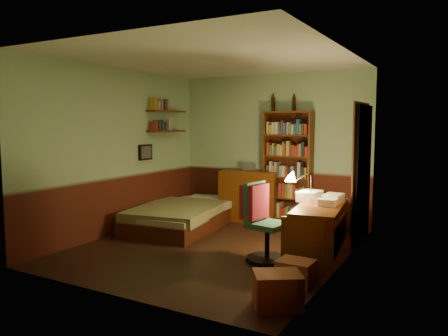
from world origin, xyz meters
The scene contains 24 objects.
floor centered at (0.00, 0.00, -0.01)m, with size 3.50×4.00×0.02m, color black.
ceiling centered at (0.00, 0.00, 2.61)m, with size 3.50×4.00×0.02m, color silver.
wall_back centered at (0.00, 2.01, 1.30)m, with size 3.50×0.02×2.60m, color #99BC93.
wall_left centered at (-1.76, 0.00, 1.30)m, with size 0.02×4.00×2.60m, color #99BC93.
wall_right centered at (1.76, 0.00, 1.30)m, with size 0.02×4.00×2.60m, color #99BC93.
wall_front centered at (0.00, -2.01, 1.30)m, with size 3.50×0.02×2.60m, color #99BC93.
doorway centered at (1.72, 1.30, 1.00)m, with size 0.06×0.90×2.00m, color black.
door_trim centered at (1.69, 1.30, 1.00)m, with size 0.02×0.98×2.08m, color #3C180D.
bed centered at (-1.08, 0.82, 0.33)m, with size 1.18×2.21×0.66m, color olive.
dresser centered at (-0.32, 1.76, 0.45)m, with size 1.02×0.51×0.90m, color #55270B.
mini_stereo centered at (-0.39, 1.89, 0.96)m, with size 0.23×0.17×0.12m, color #B2B2B7.
bookshelf centered at (0.36, 1.85, 0.97)m, with size 0.83×0.26×1.94m, color #55270B.
bottle_left centered at (0.03, 1.96, 2.07)m, with size 0.07×0.07×0.25m, color black.
bottle_right centered at (0.41, 1.96, 2.06)m, with size 0.06×0.06×0.23m, color black.
desk centered at (1.44, 0.17, 0.35)m, with size 0.54×1.31×0.70m, color #55270B.
paper_stack centered at (1.22, 0.42, 0.77)m, with size 0.25×0.34×0.14m, color silver.
desk_lamp centered at (1.26, 0.36, 1.03)m, with size 0.20×0.20×0.66m, color black.
office_chair centered at (0.90, -0.24, 0.47)m, with size 0.47×0.41×0.94m, color #2F6648.
red_jacket centered at (0.83, -0.14, 1.16)m, with size 0.20×0.37×0.44m, color #B52139.
wall_shelf_lower centered at (-1.64, 1.10, 1.60)m, with size 0.20×0.90×0.03m, color #55270B.
wall_shelf_upper centered at (-1.64, 1.10, 1.95)m, with size 0.20×0.90×0.03m, color #55270B.
framed_picture centered at (-1.72, 0.60, 1.25)m, with size 0.04×0.32×0.26m, color black.
cardboard_box_a centered at (1.53, -1.45, 0.17)m, with size 0.44×0.35×0.33m, color brown.
cardboard_box_b centered at (1.48, -0.81, 0.13)m, with size 0.38×0.31×0.27m, color brown.
Camera 1 is at (3.04, -5.18, 1.74)m, focal length 35.00 mm.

